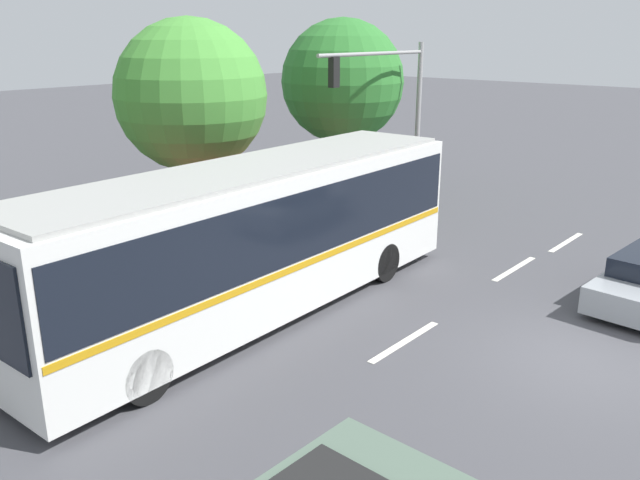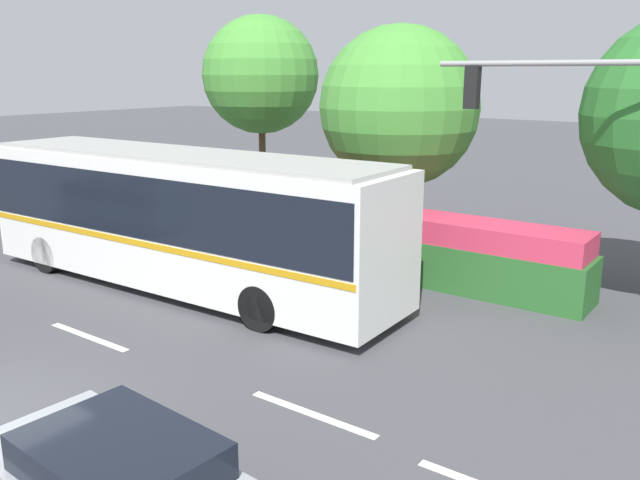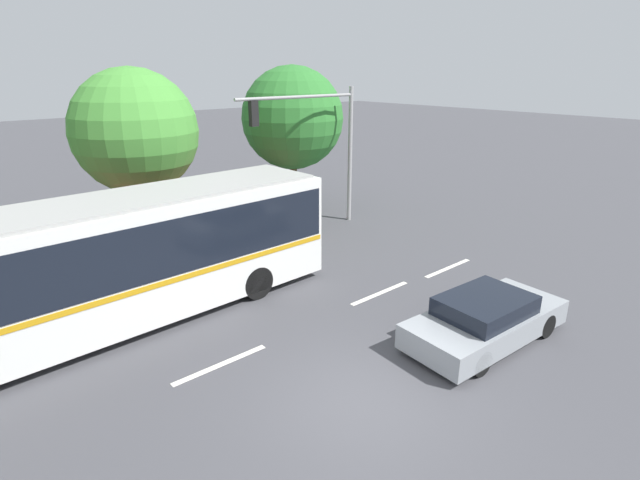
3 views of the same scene
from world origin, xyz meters
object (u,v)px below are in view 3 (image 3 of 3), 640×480
traffic_light_pole (322,135)px  city_bus (119,255)px  sedan_foreground (485,319)px  street_tree_right (293,118)px  street_tree_centre (135,132)px

traffic_light_pole → city_bus: bearing=17.0°
sedan_foreground → traffic_light_pole: (3.05, 9.68, 3.30)m
city_bus → street_tree_right: bearing=-152.4°
street_tree_centre → street_tree_right: (7.20, 0.04, 0.03)m
city_bus → street_tree_centre: size_ratio=1.81×
city_bus → sedan_foreground: (6.41, -6.78, -1.34)m
sedan_foreground → traffic_light_pole: size_ratio=0.79×
traffic_light_pole → street_tree_centre: 7.13m
traffic_light_pole → street_tree_right: (0.63, 2.77, 0.44)m
sedan_foreground → traffic_light_pole: traffic_light_pole is taller
sedan_foreground → street_tree_right: bearing=77.2°
traffic_light_pole → street_tree_centre: street_tree_centre is taller
sedan_foreground → street_tree_centre: size_ratio=0.70×
sedan_foreground → city_bus: bearing=137.1°
sedan_foreground → street_tree_right: size_ratio=0.69×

